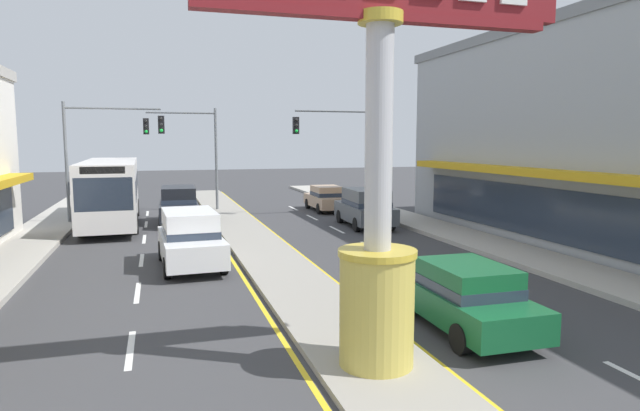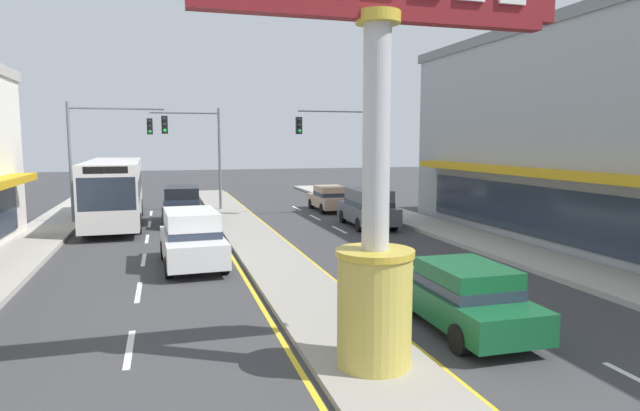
{
  "view_description": "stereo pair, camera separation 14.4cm",
  "coord_description": "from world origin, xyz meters",
  "views": [
    {
      "loc": [
        -3.77,
        -2.2,
        4.25
      ],
      "look_at": [
        0.22,
        11.14,
        2.6
      ],
      "focal_mm": 30.53,
      "sensor_mm": 36.0,
      "label": 1
    },
    {
      "loc": [
        -3.63,
        -2.24,
        4.25
      ],
      "look_at": [
        0.22,
        11.14,
        2.6
      ],
      "focal_mm": 30.53,
      "sensor_mm": 36.0,
      "label": 2
    }
  ],
  "objects": [
    {
      "name": "sedan_far_left_oncoming",
      "position": [
        2.78,
        8.33,
        0.79
      ],
      "size": [
        1.87,
        4.32,
        1.53
      ],
      "color": "#14562D",
      "rests_on": "ground"
    },
    {
      "name": "district_sign",
      "position": [
        0.0,
        6.77,
        3.67
      ],
      "size": [
        7.01,
        1.44,
        7.63
      ],
      "color": "gold",
      "rests_on": "median_strip"
    },
    {
      "name": "sedan_near_right_lane",
      "position": [
        6.08,
        29.39,
        0.79
      ],
      "size": [
        1.88,
        4.32,
        1.53
      ],
      "color": "tan",
      "rests_on": "ground"
    },
    {
      "name": "suv_kerb_right",
      "position": [
        -2.78,
        26.71,
        0.98
      ],
      "size": [
        2.05,
        4.64,
        1.9
      ],
      "color": "black",
      "rests_on": "ground"
    },
    {
      "name": "lane_markings",
      "position": [
        -0.0,
        16.65,
        0.0
      ],
      "size": [
        9.0,
        52.0,
        0.01
      ],
      "color": "silver",
      "rests_on": "ground"
    },
    {
      "name": "traffic_light_left_side",
      "position": [
        -6.37,
        27.49,
        4.25
      ],
      "size": [
        4.86,
        0.46,
        6.2
      ],
      "color": "slate",
      "rests_on": "ground"
    },
    {
      "name": "suv_mid_left_lane",
      "position": [
        6.08,
        22.87,
        0.98
      ],
      "size": [
        2.14,
        4.69,
        1.9
      ],
      "color": "#4C5156",
      "rests_on": "ground"
    },
    {
      "name": "bus_far_right_lane",
      "position": [
        -6.08,
        27.32,
        1.87
      ],
      "size": [
        2.8,
        11.26,
        3.26
      ],
      "color": "silver",
      "rests_on": "ground"
    },
    {
      "name": "traffic_light_right_side",
      "position": [
        6.37,
        26.84,
        4.25
      ],
      "size": [
        4.86,
        0.46,
        6.2
      ],
      "color": "slate",
      "rests_on": "ground"
    },
    {
      "name": "suv_near_left_lane",
      "position": [
        -2.78,
        16.51,
        0.98
      ],
      "size": [
        2.13,
        4.69,
        1.9
      ],
      "color": "white",
      "rests_on": "ground"
    },
    {
      "name": "traffic_light_median_far",
      "position": [
        -1.86,
        30.99,
        4.19
      ],
      "size": [
        4.2,
        0.46,
        6.2
      ],
      "color": "slate",
      "rests_on": "ground"
    },
    {
      "name": "sidewalk_right",
      "position": [
        8.97,
        16.0,
        0.09
      ],
      "size": [
        2.49,
        60.0,
        0.18
      ],
      "primitive_type": "cube",
      "color": "#ADA89E",
      "rests_on": "ground"
    },
    {
      "name": "median_strip",
      "position": [
        0.0,
        18.0,
        0.07
      ],
      "size": [
        2.26,
        52.0,
        0.14
      ],
      "primitive_type": "cube",
      "color": "gray",
      "rests_on": "ground"
    }
  ]
}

